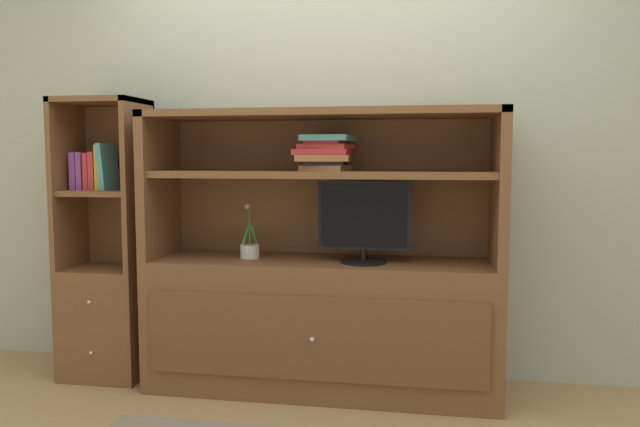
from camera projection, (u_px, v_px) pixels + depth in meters
name	position (u px, v px, depth m)	size (l,w,h in m)	color
ground_plane	(307.00, 419.00, 2.93)	(8.00, 8.00, 0.00)	tan
painted_rear_wall	(332.00, 128.00, 3.53)	(6.00, 0.10, 2.80)	#ADB29E
media_console	(322.00, 299.00, 3.28)	(1.84, 0.54, 1.47)	brown
tv_monitor	(364.00, 222.00, 3.15)	(0.47, 0.24, 0.42)	black
potted_plant	(250.00, 249.00, 3.31)	(0.10, 0.11, 0.29)	beige
magazine_stack	(326.00, 153.00, 3.20)	(0.30, 0.34, 0.18)	#A56638
bookshelf_tall	(108.00, 283.00, 3.49)	(0.45, 0.38, 1.55)	brown
upright_book_row	(94.00, 169.00, 3.43)	(0.22, 0.18, 0.26)	purple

